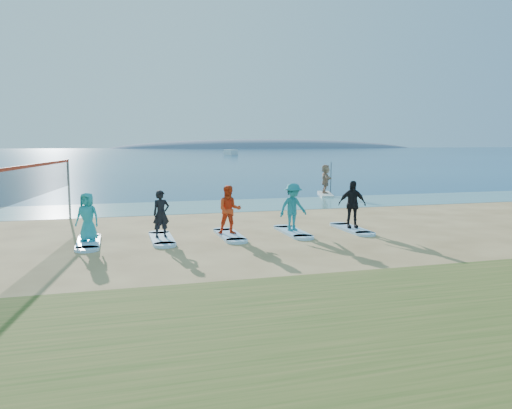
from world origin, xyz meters
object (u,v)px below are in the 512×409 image
object	(u,v)px
surfboard_2	(230,235)
student_2	(229,210)
student_3	(293,207)
student_4	(352,204)
boat_offshore_b	(231,155)
student_1	(161,214)
paddleboarder	(326,179)
student_0	(87,217)
surfboard_4	(351,229)
surfboard_1	(162,239)
surfboard_3	(293,232)
volleyball_net	(34,181)
paddleboard	(325,194)
surfboard_0	(88,242)

from	to	relation	value
surfboard_2	student_2	world-z (taller)	student_2
student_3	student_4	world-z (taller)	student_4
boat_offshore_b	student_1	bearing A→B (deg)	-112.03
paddleboarder	surfboard_2	bearing A→B (deg)	158.43
student_0	student_3	distance (m)	6.80
boat_offshore_b	surfboard_4	distance (m)	117.79
surfboard_1	student_4	bearing A→B (deg)	0.00
student_2	student_1	bearing A→B (deg)	-171.53
student_4	surfboard_3	bearing A→B (deg)	-168.56
volleyball_net	surfboard_1	distance (m)	4.52
student_0	surfboard_4	world-z (taller)	student_0
student_4	paddleboard	bearing A→B (deg)	82.04
surfboard_0	student_4	distance (m)	9.11
paddleboarder	student_4	world-z (taller)	paddleboarder
student_0	student_1	world-z (taller)	student_1
boat_offshore_b	student_3	distance (m)	118.25
paddleboarder	surfboard_3	bearing A→B (deg)	166.35
surfboard_2	surfboard_4	bearing A→B (deg)	0.00
student_2	student_3	size ratio (longest dim) A/B	0.99
surfboard_0	student_1	xyz separation A→B (m)	(2.27, 0.00, 0.81)
paddleboarder	surfboard_4	bearing A→B (deg)	175.67
paddleboarder	student_1	xyz separation A→B (m)	(-10.88, -11.58, -0.13)
student_1	student_4	world-z (taller)	student_4
student_2	student_3	xyz separation A→B (m)	(2.27, 0.00, 0.01)
surfboard_3	surfboard_4	distance (m)	2.27
surfboard_0	surfboard_2	xyz separation A→B (m)	(4.53, 0.00, 0.00)
boat_offshore_b	surfboard_2	distance (m)	118.74
student_2	surfboard_4	distance (m)	4.62
student_3	volleyball_net	bearing A→B (deg)	157.10
surfboard_2	surfboard_3	world-z (taller)	same
student_0	surfboard_2	size ratio (longest dim) A/B	0.69
paddleboarder	surfboard_3	size ratio (longest dim) A/B	0.79
paddleboarder	student_3	world-z (taller)	paddleboarder
student_1	student_4	bearing A→B (deg)	-15.80
student_3	surfboard_0	bearing A→B (deg)	165.61
surfboard_0	student_4	size ratio (longest dim) A/B	1.29
surfboard_0	surfboard_1	size ratio (longest dim) A/B	1.00
student_4	student_2	bearing A→B (deg)	-168.56
surfboard_1	boat_offshore_b	bearing A→B (deg)	75.88
surfboard_0	surfboard_1	xyz separation A→B (m)	(2.27, 0.00, 0.00)
paddleboarder	student_4	size ratio (longest dim) A/B	1.01
paddleboard	student_3	xyz separation A→B (m)	(-6.34, -11.58, 0.86)
surfboard_1	student_4	world-z (taller)	student_4
boat_offshore_b	student_0	bearing A→B (deg)	-113.08
boat_offshore_b	student_0	world-z (taller)	student_0
volleyball_net	surfboard_2	bearing A→B (deg)	-11.56
paddleboarder	surfboard_3	world-z (taller)	paddleboarder
surfboard_3	surfboard_2	bearing A→B (deg)	180.00
student_1	surfboard_4	bearing A→B (deg)	-15.80
student_0	surfboard_3	bearing A→B (deg)	24.36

